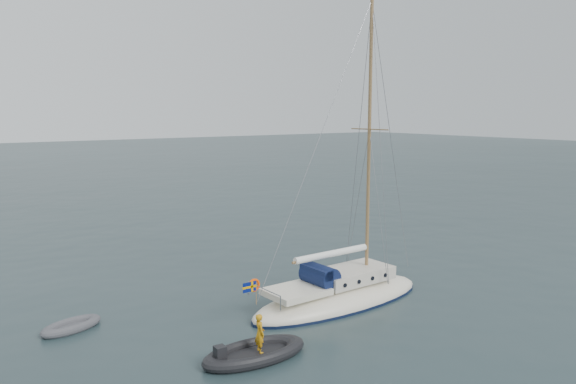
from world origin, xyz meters
TOP-DOWN VIEW (x-y plane):
  - ground at (0.00, 0.00)m, footprint 300.00×300.00m
  - sailboat at (0.41, -1.92)m, footprint 10.17×3.04m
  - dinghy at (-10.63, 2.05)m, footprint 2.62×1.18m
  - rib at (-5.95, -4.59)m, footprint 4.13×1.88m

SIDE VIEW (x-z plane):
  - ground at x=0.00m, z-range 0.00..0.00m
  - dinghy at x=-10.63m, z-range -0.02..0.35m
  - rib at x=-5.95m, z-range -0.57..1.09m
  - sailboat at x=0.41m, z-range -6.15..8.34m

